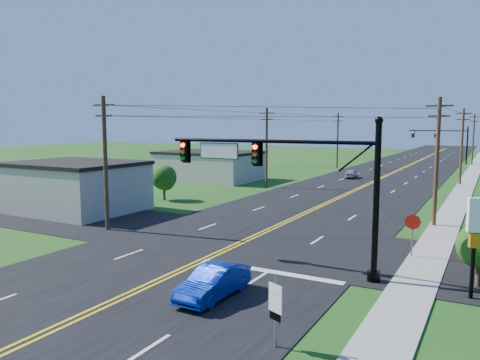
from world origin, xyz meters
The scene contains 20 objects.
ground centered at (0.00, 0.00, 0.00)m, with size 260.00×260.00×0.00m, color #154714.
road_main centered at (0.00, 50.00, 0.02)m, with size 16.00×220.00×0.04m, color black.
road_cross centered at (0.00, 12.00, 0.02)m, with size 70.00×10.00×0.04m, color black.
sidewalk centered at (10.50, 40.00, 0.04)m, with size 2.00×160.00×0.08m, color gray.
signal_mast_main centered at (4.34, 8.00, 4.75)m, with size 11.30×0.60×7.48m.
signal_mast_far centered at (4.44, 80.00, 4.55)m, with size 10.98×0.60×7.48m.
cream_bldg_near centered at (-17.00, 14.00, 2.06)m, with size 10.20×8.20×4.10m.
cream_bldg_far centered at (-19.00, 38.00, 1.86)m, with size 12.20×9.20×3.70m.
utility_pole_left_a centered at (-9.50, 10.00, 4.72)m, with size 1.80×0.28×9.00m.
utility_pole_left_b centered at (-9.50, 35.00, 4.72)m, with size 1.80×0.28×9.00m.
utility_pole_left_c centered at (-9.50, 62.00, 4.72)m, with size 1.80×0.28×9.00m.
utility_pole_right_a centered at (9.80, 22.00, 4.72)m, with size 1.80×0.28×9.00m.
utility_pole_right_b centered at (9.80, 48.00, 4.72)m, with size 1.80×0.28×9.00m.
utility_pole_right_c centered at (9.80, 78.00, 4.72)m, with size 1.80×0.28×9.00m.
shrub_corner centered at (13.00, 9.50, 1.85)m, with size 2.00×2.00×2.86m.
tree_left centered at (-14.00, 22.00, 2.16)m, with size 2.40×2.40×3.37m.
blue_car centered at (3.48, 2.78, 0.65)m, with size 1.38×3.97×1.31m, color #07239E.
distant_car centered at (-3.34, 48.36, 0.59)m, with size 1.39×3.47×1.18m, color #A9A9AE.
route_sign centered at (7.50, 0.05, 1.43)m, with size 0.57×0.29×2.45m.
stop_sign centered at (9.69, 12.95, 1.71)m, with size 0.85×0.13×2.38m.
Camera 1 is at (13.35, -12.98, 7.12)m, focal length 35.00 mm.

